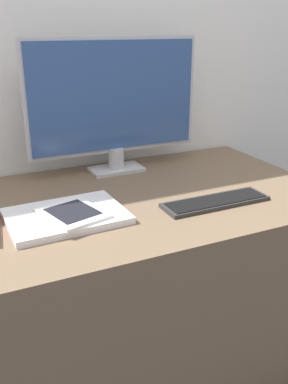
{
  "coord_description": "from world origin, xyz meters",
  "views": [
    {
      "loc": [
        -0.46,
        -0.97,
        1.21
      ],
      "look_at": [
        0.02,
        0.05,
        0.76
      ],
      "focal_mm": 40.0,
      "sensor_mm": 36.0,
      "label": 1
    }
  ],
  "objects": [
    {
      "name": "laptop",
      "position": [
        -0.2,
        0.1,
        0.71
      ],
      "size": [
        0.33,
        0.24,
        0.02
      ],
      "color": "silver",
      "rests_on": "desk"
    },
    {
      "name": "keyboard",
      "position": [
        0.24,
        0.01,
        0.71
      ],
      "size": [
        0.34,
        0.1,
        0.01
      ],
      "color": "#282828",
      "rests_on": "desk"
    },
    {
      "name": "desk",
      "position": [
        0.0,
        0.18,
        0.35
      ],
      "size": [
        1.32,
        0.74,
        0.7
      ],
      "color": "brown",
      "rests_on": "ground_plane"
    },
    {
      "name": "monitor",
      "position": [
        0.09,
        0.44,
        0.96
      ],
      "size": [
        0.63,
        0.11,
        0.47
      ],
      "color": "#B7B7BC",
      "rests_on": "desk"
    },
    {
      "name": "wall_back",
      "position": [
        0.0,
        0.58,
        1.2
      ],
      "size": [
        3.6,
        0.05,
        2.4
      ],
      "color": "silver",
      "rests_on": "ground_plane"
    },
    {
      "name": "ereader",
      "position": [
        -0.18,
        0.08,
        0.73
      ],
      "size": [
        0.19,
        0.21,
        0.01
      ],
      "color": "white",
      "rests_on": "laptop"
    }
  ]
}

